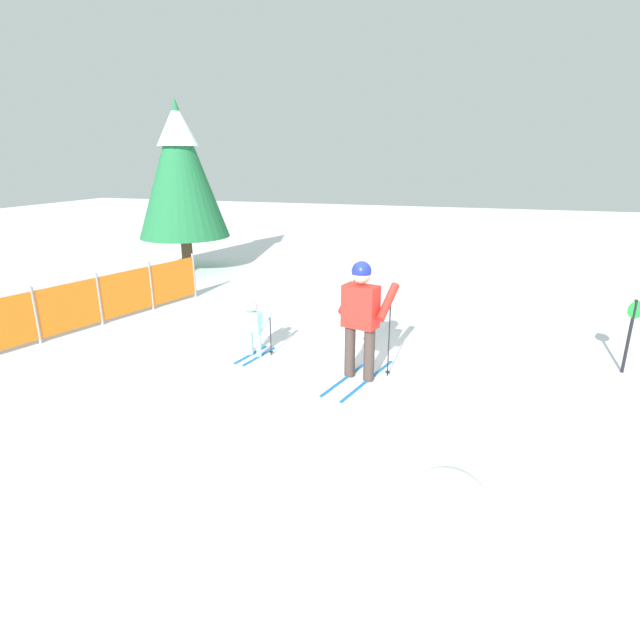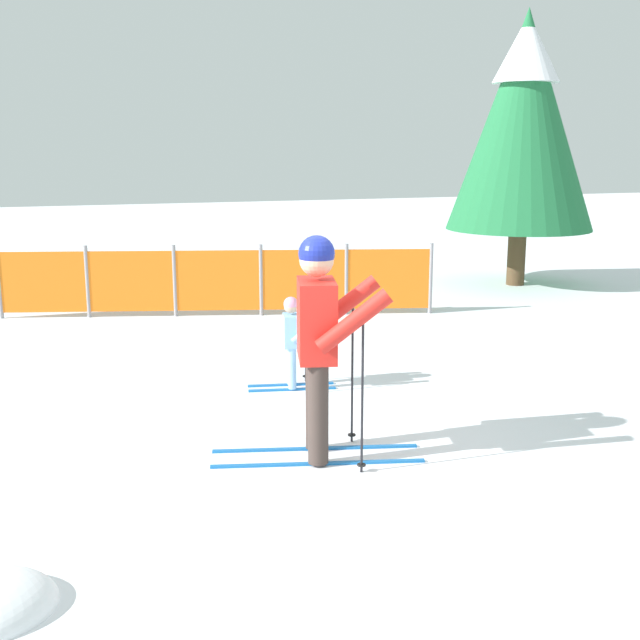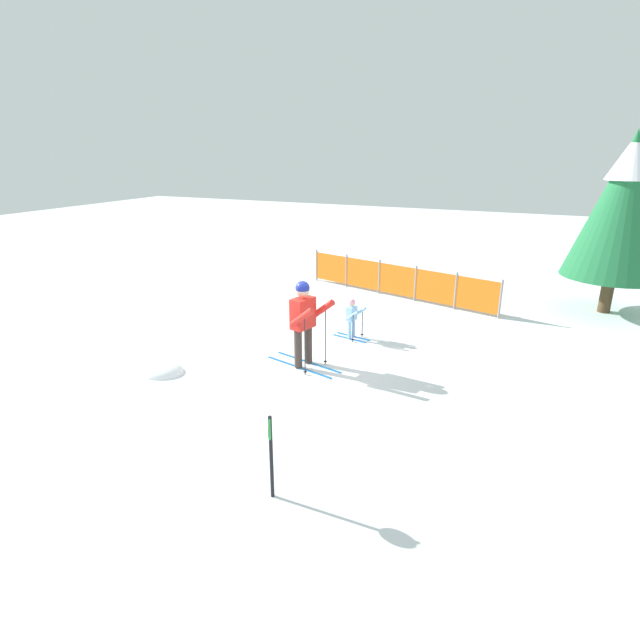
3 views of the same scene
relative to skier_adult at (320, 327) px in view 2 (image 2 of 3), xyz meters
name	(u,v)px [view 2 (image 2 of 3)]	position (x,y,z in m)	size (l,w,h in m)	color
ground_plane	(305,465)	(-0.17, -0.12, -1.11)	(60.00, 60.00, 0.00)	white
skier_adult	(320,327)	(0.00, 0.00, 0.00)	(1.79, 0.91, 1.86)	#1966B2
skier_child	(293,336)	(0.35, 1.94, -0.54)	(0.96, 0.50, 0.99)	#1966B2
safety_fence	(218,281)	(0.34, 5.85, -0.57)	(6.32, 1.78, 1.09)	gray
conifer_far	(524,118)	(6.13, 6.82, 1.91)	(2.63, 2.63, 4.89)	#4C3823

